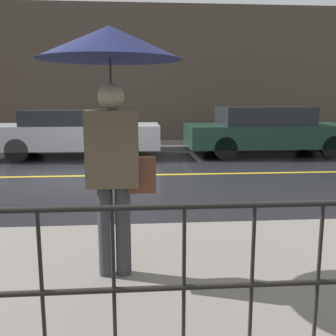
% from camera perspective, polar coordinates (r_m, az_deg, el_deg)
% --- Properties ---
extents(ground_plane, '(80.00, 80.00, 0.00)m').
position_cam_1_polar(ground_plane, '(8.53, -8.33, -1.09)').
color(ground_plane, black).
extents(sidewalk_near, '(28.00, 2.69, 0.14)m').
position_cam_1_polar(sidewalk_near, '(3.67, -13.43, -15.85)').
color(sidewalk_near, slate).
rests_on(sidewalk_near, ground_plane).
extents(sidewalk_far, '(28.00, 1.85, 0.14)m').
position_cam_1_polar(sidewalk_far, '(13.12, -7.09, 3.25)').
color(sidewalk_far, slate).
rests_on(sidewalk_far, ground_plane).
extents(lane_marking, '(25.20, 0.12, 0.01)m').
position_cam_1_polar(lane_marking, '(8.53, -8.33, -1.07)').
color(lane_marking, gold).
rests_on(lane_marking, ground_plane).
extents(building_storefront, '(28.00, 0.30, 4.78)m').
position_cam_1_polar(building_storefront, '(14.12, -7.13, 13.18)').
color(building_storefront, '#4C4238').
rests_on(building_storefront, ground_plane).
extents(railing_foreground, '(12.00, 0.04, 0.93)m').
position_cam_1_polar(railing_foreground, '(2.42, -18.05, -13.02)').
color(railing_foreground, black).
rests_on(railing_foreground, sidewalk_near).
extents(pedestrian, '(1.15, 1.15, 2.08)m').
position_cam_1_polar(pedestrian, '(3.25, -8.27, 13.21)').
color(pedestrian, '#333338').
rests_on(pedestrian, sidewalk_near).
extents(car_silver, '(4.57, 1.72, 1.31)m').
position_cam_1_polar(car_silver, '(11.25, -13.35, 5.02)').
color(car_silver, '#B2B5BA').
rests_on(car_silver, ground_plane).
extents(car_dark_green, '(4.76, 1.92, 1.39)m').
position_cam_1_polar(car_dark_green, '(11.75, 14.23, 5.34)').
color(car_dark_green, '#193828').
rests_on(car_dark_green, ground_plane).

